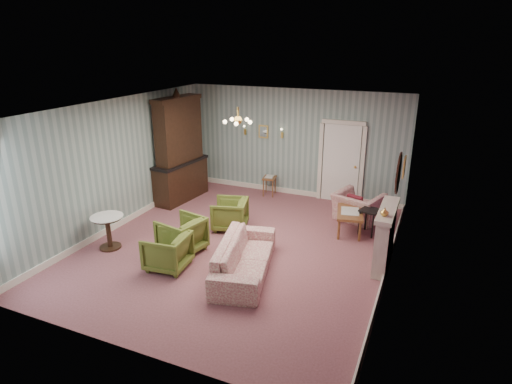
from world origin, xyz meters
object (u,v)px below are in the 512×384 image
at_px(olive_chair_a, 167,249).
at_px(wingback_chair, 358,202).
at_px(sofa_chintz, 244,251).
at_px(pedestal_table, 109,232).
at_px(fireplace, 385,237).
at_px(side_table_black, 369,222).
at_px(olive_chair_c, 230,213).
at_px(olive_chair_b, 182,233).
at_px(dresser, 179,147).
at_px(coffee_table, 349,222).

xyz_separation_m(olive_chair_a, wingback_chair, (2.86, 3.70, 0.07)).
bearing_deg(sofa_chintz, pedestal_table, 80.55).
bearing_deg(sofa_chintz, wingback_chair, -37.37).
bearing_deg(fireplace, side_table_black, 110.78).
distance_m(olive_chair_c, fireplace, 3.46).
height_order(olive_chair_c, wingback_chair, wingback_chair).
height_order(olive_chair_a, olive_chair_c, olive_chair_c).
xyz_separation_m(olive_chair_b, wingback_chair, (2.98, 3.02, 0.05)).
xyz_separation_m(olive_chair_a, dresser, (-1.79, 3.28, 1.07)).
height_order(olive_chair_b, sofa_chintz, sofa_chintz).
height_order(dresser, pedestal_table, dresser).
xyz_separation_m(olive_chair_b, coffee_table, (2.94, 2.26, -0.15)).
bearing_deg(olive_chair_b, dresser, -135.36).
bearing_deg(fireplace, dresser, 164.54).
height_order(wingback_chair, side_table_black, wingback_chair).
bearing_deg(olive_chair_a, dresser, -157.11).
bearing_deg(dresser, fireplace, -9.83).
relative_size(wingback_chair, fireplace, 0.74).
distance_m(olive_chair_c, side_table_black, 3.12).
height_order(olive_chair_b, pedestal_table, olive_chair_b).
xyz_separation_m(olive_chair_c, wingback_chair, (2.59, 1.64, 0.07)).
bearing_deg(sofa_chintz, olive_chair_a, 93.18).
xyz_separation_m(olive_chair_b, dresser, (-1.67, 2.60, 1.05)).
relative_size(olive_chair_a, coffee_table, 0.77).
bearing_deg(olive_chair_c, fireplace, 69.18).
xyz_separation_m(olive_chair_a, coffee_table, (2.82, 2.94, -0.13)).
bearing_deg(olive_chair_c, olive_chair_a, -23.17).
xyz_separation_m(fireplace, coffee_table, (-0.90, 1.19, -0.33)).
bearing_deg(side_table_black, olive_chair_b, -145.29).
distance_m(coffee_table, pedestal_table, 5.18).
relative_size(sofa_chintz, side_table_black, 3.75).
height_order(olive_chair_a, dresser, dresser).
relative_size(olive_chair_c, coffee_table, 0.78).
xyz_separation_m(olive_chair_b, sofa_chintz, (1.52, -0.26, 0.03)).
relative_size(olive_chair_c, dresser, 0.27).
height_order(olive_chair_b, wingback_chair, wingback_chair).
bearing_deg(olive_chair_b, sofa_chintz, 92.13).
relative_size(fireplace, side_table_black, 2.37).
height_order(side_table_black, pedestal_table, pedestal_table).
xyz_separation_m(fireplace, side_table_black, (-0.48, 1.25, -0.28)).
bearing_deg(pedestal_table, coffee_table, 31.88).
relative_size(olive_chair_b, coffee_table, 0.82).
bearing_deg(wingback_chair, sofa_chintz, 84.07).
bearing_deg(wingback_chair, olive_chair_a, 70.32).
height_order(olive_chair_a, side_table_black, olive_chair_a).
bearing_deg(olive_chair_c, coffee_table, 93.37).
bearing_deg(fireplace, coffee_table, 127.13).
xyz_separation_m(olive_chair_a, olive_chair_b, (-0.12, 0.68, 0.02)).
distance_m(wingback_chair, dresser, 4.78).
height_order(sofa_chintz, pedestal_table, sofa_chintz).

